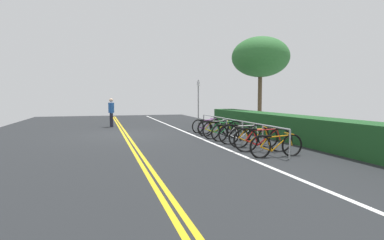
% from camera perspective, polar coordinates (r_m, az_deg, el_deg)
% --- Properties ---
extents(ground_plane, '(29.85, 12.91, 0.05)m').
position_cam_1_polar(ground_plane, '(14.30, -12.18, -2.70)').
color(ground_plane, '#232628').
extents(centre_line_yellow_inner, '(26.86, 0.10, 0.00)m').
position_cam_1_polar(centre_line_yellow_inner, '(14.29, -12.50, -2.60)').
color(centre_line_yellow_inner, gold).
rests_on(centre_line_yellow_inner, ground_plane).
extents(centre_line_yellow_outer, '(26.86, 0.10, 0.00)m').
position_cam_1_polar(centre_line_yellow_outer, '(14.30, -11.86, -2.58)').
color(centre_line_yellow_outer, gold).
rests_on(centre_line_yellow_outer, ground_plane).
extents(bike_lane_stripe_white, '(26.86, 0.12, 0.00)m').
position_cam_1_polar(bike_lane_stripe_white, '(14.77, -1.10, -2.28)').
color(bike_lane_stripe_white, white).
rests_on(bike_lane_stripe_white, ground_plane).
extents(bike_rack, '(7.36, 0.05, 0.83)m').
position_cam_1_polar(bike_rack, '(11.91, 7.74, -0.89)').
color(bike_rack, '#9EA0A5').
rests_on(bike_rack, ground_plane).
extents(bicycle_0, '(0.64, 1.62, 0.69)m').
position_cam_1_polar(bicycle_0, '(14.81, 2.68, -1.03)').
color(bicycle_0, black).
rests_on(bicycle_0, ground_plane).
extents(bicycle_1, '(0.46, 1.69, 0.68)m').
position_cam_1_polar(bicycle_1, '(14.20, 4.33, -1.28)').
color(bicycle_1, black).
rests_on(bicycle_1, ground_plane).
extents(bicycle_2, '(0.69, 1.66, 0.69)m').
position_cam_1_polar(bicycle_2, '(13.33, 4.72, -1.61)').
color(bicycle_2, black).
rests_on(bicycle_2, ground_plane).
extents(bicycle_3, '(0.46, 1.80, 0.77)m').
position_cam_1_polar(bicycle_3, '(12.63, 5.80, -1.77)').
color(bicycle_3, black).
rests_on(bicycle_3, ground_plane).
extents(bicycle_4, '(0.46, 1.67, 0.69)m').
position_cam_1_polar(bicycle_4, '(11.98, 7.31, -2.29)').
color(bicycle_4, black).
rests_on(bicycle_4, ground_plane).
extents(bicycle_5, '(0.62, 1.74, 0.77)m').
position_cam_1_polar(bicycle_5, '(11.16, 9.45, -2.59)').
color(bicycle_5, black).
rests_on(bicycle_5, ground_plane).
extents(bicycle_6, '(0.57, 1.63, 0.72)m').
position_cam_1_polar(bicycle_6, '(10.53, 11.20, -3.16)').
color(bicycle_6, black).
rests_on(bicycle_6, ground_plane).
extents(bicycle_7, '(0.61, 1.78, 0.79)m').
position_cam_1_polar(bicycle_7, '(9.78, 12.90, -3.55)').
color(bicycle_7, black).
rests_on(bicycle_7, ground_plane).
extents(bicycle_8, '(0.46, 1.66, 0.69)m').
position_cam_1_polar(bicycle_8, '(9.04, 15.25, -4.55)').
color(bicycle_8, black).
rests_on(bicycle_8, ground_plane).
extents(pedestrian, '(0.49, 0.32, 1.61)m').
position_cam_1_polar(pedestrian, '(18.00, -14.62, 1.69)').
color(pedestrian, '#1E1E2D').
rests_on(pedestrian, ground_plane).
extents(sign_post_near, '(0.36, 0.06, 2.54)m').
position_cam_1_polar(sign_post_near, '(15.71, 1.16, 3.63)').
color(sign_post_near, gray).
rests_on(sign_post_near, ground_plane).
extents(hedge_backdrop, '(16.31, 1.17, 0.97)m').
position_cam_1_polar(hedge_backdrop, '(11.79, 20.86, -1.85)').
color(hedge_backdrop, '#1C4C21').
rests_on(hedge_backdrop, ground_plane).
extents(tree_near_left, '(3.45, 3.45, 5.29)m').
position_cam_1_polar(tree_near_left, '(19.47, 12.47, 11.19)').
color(tree_near_left, brown).
rests_on(tree_near_left, ground_plane).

